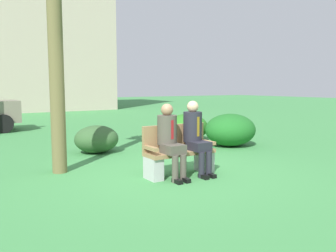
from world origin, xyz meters
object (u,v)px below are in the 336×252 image
park_bench (178,153)px  shrub_mid_lawn (187,127)px  seated_man_left (170,137)px  shrub_far_lawn (97,139)px  building_backdrop (15,10)px  seated_man_right (195,134)px  shrub_near_bench (230,130)px

park_bench → shrub_mid_lawn: 3.98m
seated_man_left → shrub_far_lawn: seated_man_left is taller
seated_man_left → building_backdrop: (0.98, 20.08, 5.78)m
seated_man_right → building_backdrop: (0.43, 20.08, 5.76)m
shrub_far_lawn → building_backdrop: bearing=86.0°
park_bench → seated_man_left: (-0.26, -0.12, 0.33)m
park_bench → seated_man_right: (0.29, -0.11, 0.35)m
building_backdrop → seated_man_right: bearing=-91.2°
shrub_mid_lawn → shrub_far_lawn: (-2.93, -0.38, -0.06)m
seated_man_left → seated_man_right: bearing=0.4°
seated_man_right → building_backdrop: bearing=88.8°
park_bench → shrub_far_lawn: (-0.49, 2.77, -0.06)m
seated_man_left → park_bench: bearing=24.4°
seated_man_left → seated_man_right: 0.55m
seated_man_right → shrub_mid_lawn: bearing=56.6°
park_bench → seated_man_right: 0.47m
shrub_far_lawn → shrub_mid_lawn: bearing=7.3°
park_bench → shrub_near_bench: bearing=31.8°
seated_man_left → building_backdrop: bearing=87.2°
shrub_near_bench → building_backdrop: (-2.15, 18.19, 6.07)m
shrub_far_lawn → building_backdrop: size_ratio=0.08×
park_bench → shrub_near_bench: (2.87, 1.78, 0.04)m
park_bench → shrub_far_lawn: bearing=99.9°
shrub_mid_lawn → seated_man_right: bearing=-123.4°
park_bench → building_backdrop: 20.89m
seated_man_right → shrub_far_lawn: seated_man_right is taller
seated_man_left → shrub_mid_lawn: size_ratio=1.03×
building_backdrop → shrub_mid_lawn: bearing=-84.2°
building_backdrop → seated_man_left: bearing=-92.8°
shrub_near_bench → seated_man_right: bearing=-143.8°
park_bench → seated_man_left: 0.44m
seated_man_left → shrub_far_lawn: bearing=94.4°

